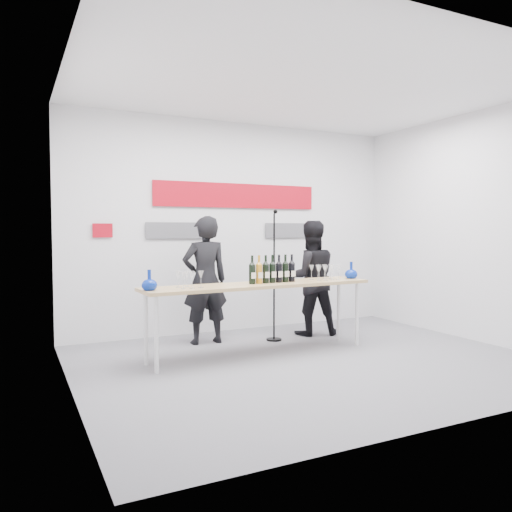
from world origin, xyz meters
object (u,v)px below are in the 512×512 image
Objects in this scene: presenter_right at (310,278)px; mic_stand at (274,301)px; tasting_table at (260,289)px; presenter_left at (205,280)px.

mic_stand reaches higher than presenter_right.
mic_stand reaches higher than tasting_table.
presenter_right is at bearing -11.06° from mic_stand.
presenter_left is 1.51m from presenter_right.
presenter_right is (1.51, -0.13, -0.02)m from presenter_left.
mic_stand is at bearing 165.59° from presenter_left.
mic_stand is (-0.63, -0.11, -0.27)m from presenter_right.
mic_stand reaches higher than presenter_left.
presenter_left is at bearing 111.78° from tasting_table.
tasting_table is 0.91m from presenter_left.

